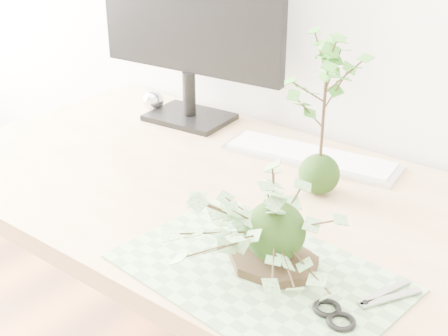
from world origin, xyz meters
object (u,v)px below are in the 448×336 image
(ivy_kokedama, at_px, (276,206))
(maple_kokedama, at_px, (326,77))
(monitor, at_px, (190,17))
(keyboard, at_px, (310,156))
(desk, at_px, (289,253))

(ivy_kokedama, xyz_separation_m, maple_kokedama, (-0.08, 0.27, 0.12))
(ivy_kokedama, bearing_deg, monitor, 142.30)
(keyboard, xyz_separation_m, monitor, (-0.37, 0.02, 0.25))
(ivy_kokedama, distance_m, maple_kokedama, 0.30)
(maple_kokedama, bearing_deg, monitor, 162.11)
(keyboard, bearing_deg, ivy_kokedama, -74.81)
(desk, relative_size, monitor, 3.14)
(desk, relative_size, maple_kokedama, 4.75)
(keyboard, bearing_deg, desk, -74.91)
(desk, height_order, keyboard, keyboard)
(desk, distance_m, maple_kokedama, 0.34)
(desk, bearing_deg, ivy_kokedama, -66.21)
(ivy_kokedama, bearing_deg, maple_kokedama, 106.20)
(keyboard, bearing_deg, monitor, 167.87)
(ivy_kokedama, height_order, maple_kokedama, maple_kokedama)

